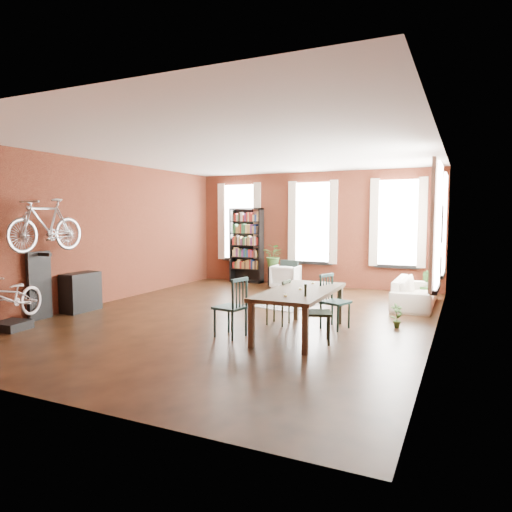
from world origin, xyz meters
The scene contains 19 objects.
room centered at (0.25, 0.62, 2.14)m, with size 9.00×9.04×3.22m.
dining_table centered at (1.47, -0.78, 0.38)m, with size 1.00×2.20×0.75m, color #473B2A.
dining_chair_a centered at (0.48, -1.37, 0.49)m, with size 0.45×0.45×0.97m, color #1C3D3E.
dining_chair_b centered at (0.87, -0.25, 0.41)m, with size 0.37×0.37×0.81m, color black.
dining_chair_c centered at (1.87, -1.10, 0.47)m, with size 0.43×0.43×0.94m, color black.
dining_chair_d centered at (1.89, -0.12, 0.47)m, with size 0.44×0.44×0.94m, color #1C3E3A.
bookshelf centered at (-2.00, 4.30, 1.10)m, with size 1.00×0.32×2.20m, color black.
white_armchair centered at (-0.48, 3.60, 0.36)m, with size 0.69×0.65×0.71m, color silver.
cream_sofa centered at (2.95, 2.60, 0.41)m, with size 2.08×0.61×0.81m, color beige.
striped_rug centered at (0.42, 1.70, 0.01)m, with size 1.04×1.67×0.01m, color black.
bike_trainer centered at (-3.18, -2.58, 0.07)m, with size 0.51×0.51×0.15m, color black.
bike_wall_rack centered at (-3.40, -1.80, 0.65)m, with size 0.16×0.60×1.30m, color black.
console_table centered at (-3.28, -0.90, 0.40)m, with size 0.40×0.80×0.80m, color black.
plant_stand centered at (-0.99, 4.02, 0.26)m, with size 0.26×0.26×0.53m, color black.
plant_by_sofa centered at (3.15, 3.46, 0.16)m, with size 0.40×0.72×0.32m, color #2B5823.
plant_small centered at (2.87, 0.37, 0.08)m, with size 0.23×0.43×0.16m, color #355B24.
bicycle_floor centered at (-3.18, -2.59, 0.94)m, with size 0.56×0.84×1.59m, color beige.
bicycle_hung centered at (-3.15, -1.80, 2.13)m, with size 0.47×1.00×1.66m, color #A5A8AD.
plant_on_stand centered at (-1.00, 4.03, 0.78)m, with size 0.59×0.65×0.51m, color #345D25.
Camera 1 is at (3.94, -7.84, 1.96)m, focal length 32.00 mm.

